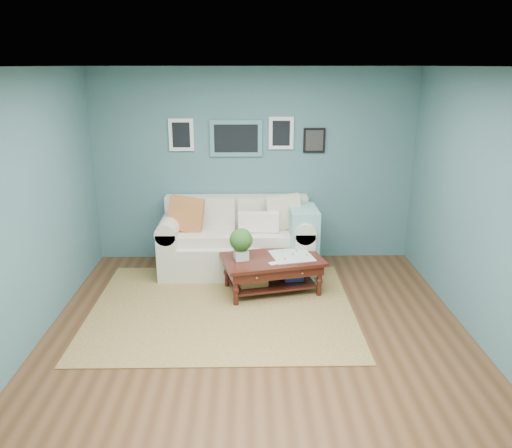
{
  "coord_description": "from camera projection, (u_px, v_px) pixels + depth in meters",
  "views": [
    {
      "loc": [
        -0.09,
        -4.42,
        2.71
      ],
      "look_at": [
        0.0,
        1.0,
        0.98
      ],
      "focal_mm": 35.0,
      "sensor_mm": 36.0,
      "label": 1
    }
  ],
  "objects": [
    {
      "name": "room_shell",
      "position": [
        257.0,
        216.0,
        4.67
      ],
      "size": [
        5.0,
        5.02,
        2.7
      ],
      "color": "brown",
      "rests_on": "ground"
    },
    {
      "name": "area_rug",
      "position": [
        222.0,
        308.0,
        5.82
      ],
      "size": [
        3.02,
        2.42,
        0.01
      ],
      "primitive_type": "cube",
      "color": "brown",
      "rests_on": "ground"
    },
    {
      "name": "loveseat",
      "position": [
        243.0,
        239.0,
        6.83
      ],
      "size": [
        2.1,
        0.95,
        1.08
      ],
      "color": "beige",
      "rests_on": "ground"
    },
    {
      "name": "coffee_table",
      "position": [
        267.0,
        264.0,
        6.14
      ],
      "size": [
        1.33,
        0.96,
        0.84
      ],
      "rotation": [
        0.0,
        0.0,
        0.23
      ],
      "color": "black",
      "rests_on": "ground"
    }
  ]
}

